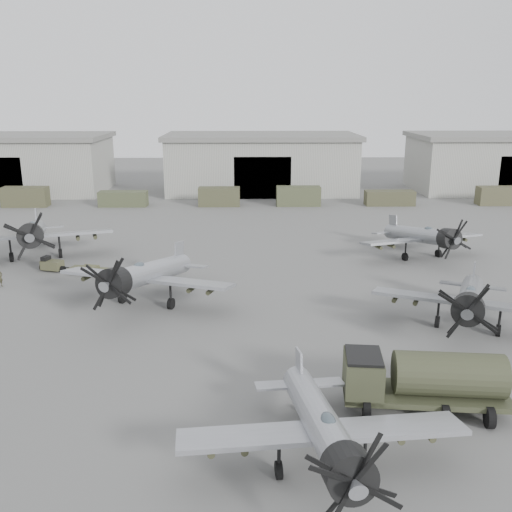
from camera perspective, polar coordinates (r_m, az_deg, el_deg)
The scene contains 18 objects.
ground at distance 29.80m, azimuth 3.96°, elevation -13.43°, with size 220.00×220.00×0.00m, color #5F5F5D.
hangar_left at distance 95.27m, azimuth -23.25°, elevation 8.52°, with size 29.00×14.80×8.70m.
hangar_center at distance 88.44m, azimuth 0.52°, elevation 9.32°, with size 29.00×14.80×8.70m.
hangar_right at distance 97.25m, azimuth 23.79°, elevation 8.59°, with size 29.00×14.80×8.70m.
support_truck_1 at distance 82.41m, azimuth -22.06°, elevation 5.51°, with size 5.93×2.20×2.62m, color #42422B.
support_truck_2 at distance 78.78m, azimuth -13.13°, elevation 5.60°, with size 6.40×2.20×2.00m, color #41472E.
support_truck_3 at distance 77.10m, azimuth -3.70°, elevation 5.94°, with size 5.53×2.20×2.48m, color #41422B.
support_truck_4 at distance 77.35m, azimuth 4.26°, elevation 6.00°, with size 5.89×2.20×2.58m, color #43482F.
support_truck_5 at distance 79.51m, azimuth 13.21°, elevation 5.68°, with size 6.59×2.20×1.97m, color #40402A.
support_truck_6 at distance 84.31m, azimuth 23.01°, elevation 5.57°, with size 5.45×2.20×2.47m, color #48462F.
aircraft_near_1 at distance 23.17m, azimuth 6.82°, elevation -16.85°, with size 11.55×10.39×4.60m.
aircraft_mid_1 at distance 40.74m, azimuth -11.15°, elevation -1.87°, with size 12.80×11.53×5.14m.
aircraft_mid_2 at distance 38.16m, azimuth 20.62°, elevation -4.06°, with size 11.90×10.78×4.86m.
aircraft_far_0 at distance 55.02m, azimuth -21.35°, elevation 2.17°, with size 13.89×12.50×5.55m.
aircraft_far_1 at distance 53.82m, azimuth 16.48°, elevation 1.91°, with size 11.78×10.61×4.72m.
fuel_tanker at distance 28.58m, azimuth 16.44°, elevation -11.58°, with size 7.93×3.35×2.97m.
tug_trailer at distance 50.81m, azimuth -18.44°, elevation -1.03°, with size 6.37×2.99×1.27m.
ground_crew at distance 48.79m, azimuth -24.25°, elevation -1.97°, with size 0.56×0.37×1.53m, color #3A3826.
Camera 1 is at (-2.51, -25.85, 14.60)m, focal length 40.00 mm.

